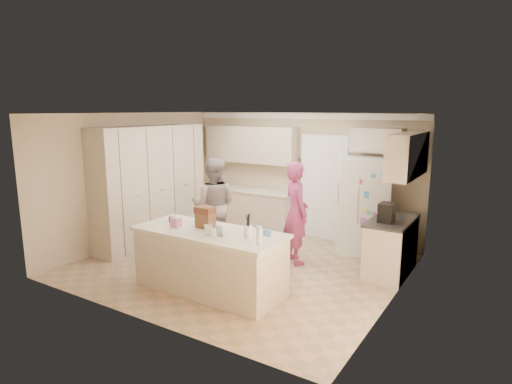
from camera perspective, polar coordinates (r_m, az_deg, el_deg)
The scene contains 41 objects.
floor at distance 7.56m, azimuth -2.08°, elevation -9.77°, with size 5.20×4.60×0.02m, color tan.
ceiling at distance 7.07m, azimuth -2.23°, elevation 10.50°, with size 5.20×4.60×0.02m, color white.
wall_back at distance 9.17m, azimuth 5.99°, elevation 2.35°, with size 5.20×0.02×2.60m, color #C5B18F.
wall_front at distance 5.49m, azimuth -15.85°, elevation -3.88°, with size 5.20×0.02×2.60m, color #C5B18F.
wall_left at distance 8.91m, azimuth -16.18°, elevation 1.72°, with size 0.02×4.60×2.60m, color #C5B18F.
wall_right at distance 6.15m, azimuth 18.40°, elevation -2.45°, with size 0.02×4.60×2.60m, color #C5B18F.
crown_back at distance 9.03m, azimuth 6.00°, elevation 10.06°, with size 5.20×0.08×0.12m, color white.
pantry_bank at distance 8.84m, azimuth -13.83°, elevation 0.95°, with size 0.60×2.60×2.35m, color beige.
back_base_cab at distance 9.63m, azimuth -1.09°, elevation -2.38°, with size 2.20×0.60×0.88m, color beige.
back_countertop at distance 9.53m, azimuth -1.13°, elevation 0.30°, with size 2.24×0.63×0.04m, color beige.
back_upper_cab at distance 9.51m, azimuth -0.71°, elevation 6.36°, with size 2.20×0.35×0.80m, color beige.
doorway_opening at distance 8.96m, azimuth 9.03°, elevation 0.45°, with size 0.90×0.06×2.10m, color black.
doorway_casing at distance 8.93m, azimuth 8.94°, elevation 0.42°, with size 1.02×0.03×2.22m, color white.
wall_frame_upper at distance 9.09m, azimuth 6.02°, elevation 3.87°, with size 0.15×0.02×0.20m, color brown.
wall_frame_lower at distance 9.13m, azimuth 5.99°, elevation 2.19°, with size 0.15×0.02×0.20m, color brown.
refrigerator at distance 8.22m, azimuth 13.94°, elevation -1.76°, with size 0.90×0.70×1.80m, color white.
fridge_seam at distance 7.89m, azimuth 13.13°, elevation -2.26°, with size 0.01×0.02×1.78m, color gray.
fridge_dispenser at distance 7.90m, azimuth 11.68°, elevation -0.32°, with size 0.22×0.03×0.35m, color black.
fridge_handle_l at distance 7.86m, azimuth 12.80°, elevation -1.17°, with size 0.02×0.02×0.85m, color silver.
fridge_handle_r at distance 7.83m, azimuth 13.49°, elevation -1.25°, with size 0.02×0.02×0.85m, color silver.
over_fridge_cab at distance 8.32m, azimuth 15.85°, elevation 6.66°, with size 0.95×0.35×0.45m, color beige.
right_base_cab at distance 7.39m, azimuth 17.54°, elevation -7.10°, with size 0.60×1.20×0.88m, color beige.
right_countertop at distance 7.27m, azimuth 17.67°, elevation -3.64°, with size 0.63×1.24×0.04m, color #2D2B28.
right_upper_cab at distance 7.25m, azimuth 19.59°, elevation 4.66°, with size 0.35×1.50×0.70m, color beige.
coffee_maker at distance 7.05m, azimuth 17.02°, elevation -2.62°, with size 0.22×0.28×0.30m, color black.
island_base at distance 6.46m, azimuth -6.17°, elevation -9.27°, with size 2.20×0.90×0.88m, color beige.
island_top at distance 6.32m, azimuth -6.26°, elevation -5.35°, with size 2.28×0.96×0.05m, color beige.
utensil_crock at distance 5.96m, azimuth -1.04°, elevation -5.28°, with size 0.13×0.13×0.15m, color white.
tissue_box at distance 6.56m, azimuth -10.60°, elevation -3.98°, with size 0.13×0.13×0.14m, color pink.
tissue_plume at distance 6.54m, azimuth -10.63°, elevation -3.05°, with size 0.08×0.08×0.08m, color white.
dollhouse_body at distance 6.45m, azimuth -6.78°, elevation -3.78°, with size 0.26×0.18×0.22m, color brown.
dollhouse_roof at distance 6.41m, azimuth -6.81°, elevation -2.39°, with size 0.28×0.20×0.10m, color #592D1E.
jam_jar at distance 6.84m, azimuth -11.29°, elevation -3.61°, with size 0.07×0.07×0.09m, color #59263F.
greeting_card_a at distance 6.05m, azimuth -6.33°, elevation -5.06°, with size 0.12×0.01×0.16m, color white.
greeting_card_b at distance 6.00m, azimuth -4.91°, elevation -5.17°, with size 0.12×0.01×0.16m, color silver.
water_bottle at distance 5.63m, azimuth 0.41°, elevation -5.78°, with size 0.07×0.07×0.24m, color silver.
shaker_salt at distance 6.02m, azimuth 1.21°, elevation -5.41°, with size 0.05×0.05×0.09m, color #4677B9.
shaker_pepper at distance 5.99m, azimuth 1.78°, elevation -5.51°, with size 0.05×0.05×0.09m, color #4677B9.
teen_boy at distance 8.06m, azimuth -5.66°, elevation -1.80°, with size 0.87×0.68×1.78m, color #9A9493.
teen_girl at distance 7.48m, azimuth 5.35°, elevation -2.75°, with size 0.66×0.43×1.80m, color #9E2F5D.
fridge_magnets at distance 7.88m, azimuth 13.11°, elevation -2.27°, with size 0.76×0.02×1.44m, color tan, non-canonical shape.
Camera 1 is at (3.98, -5.84, 2.67)m, focal length 30.00 mm.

